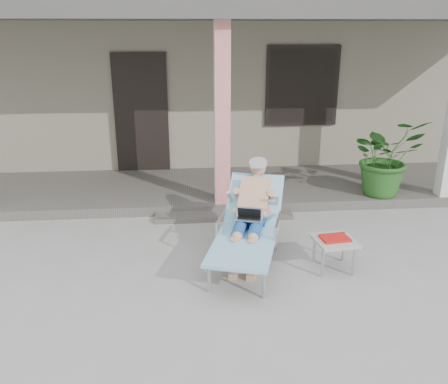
{
  "coord_description": "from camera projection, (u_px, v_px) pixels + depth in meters",
  "views": [
    {
      "loc": [
        -0.55,
        -4.57,
        2.67
      ],
      "look_at": [
        -0.11,
        0.6,
        0.85
      ],
      "focal_mm": 38.0,
      "sensor_mm": 36.0,
      "label": 1
    }
  ],
  "objects": [
    {
      "name": "ground",
      "position": [
        238.0,
        282.0,
        5.22
      ],
      "size": [
        60.0,
        60.0,
        0.0
      ],
      "primitive_type": "plane",
      "color": "#9E9E99",
      "rests_on": "ground"
    },
    {
      "name": "house",
      "position": [
        207.0,
        73.0,
        10.78
      ],
      "size": [
        10.4,
        5.4,
        3.3
      ],
      "color": "gray",
      "rests_on": "ground"
    },
    {
      "name": "porch_deck",
      "position": [
        218.0,
        188.0,
        8.02
      ],
      "size": [
        10.0,
        2.0,
        0.15
      ],
      "primitive_type": "cube",
      "color": "#605B56",
      "rests_on": "ground"
    },
    {
      "name": "porch_overhang",
      "position": [
        218.0,
        18.0,
        7.07
      ],
      "size": [
        10.0,
        2.3,
        2.85
      ],
      "color": "silver",
      "rests_on": "porch_deck"
    },
    {
      "name": "porch_step",
      "position": [
        224.0,
        216.0,
        6.95
      ],
      "size": [
        2.0,
        0.3,
        0.07
      ],
      "primitive_type": "cube",
      "color": "#605B56",
      "rests_on": "ground"
    },
    {
      "name": "lounger",
      "position": [
        250.0,
        203.0,
        5.54
      ],
      "size": [
        1.14,
        1.86,
        1.17
      ],
      "rotation": [
        0.0,
        0.0,
        -0.29
      ],
      "color": "#B7B7BC",
      "rests_on": "ground"
    },
    {
      "name": "side_table",
      "position": [
        335.0,
        242.0,
        5.41
      ],
      "size": [
        0.5,
        0.5,
        0.4
      ],
      "rotation": [
        0.0,
        0.0,
        0.13
      ],
      "color": "#ABABA6",
      "rests_on": "ground"
    },
    {
      "name": "potted_palm",
      "position": [
        386.0,
        157.0,
        7.35
      ],
      "size": [
        1.24,
        1.12,
        1.21
      ],
      "primitive_type": "imported",
      "rotation": [
        0.0,
        0.0,
        0.17
      ],
      "color": "#26591E",
      "rests_on": "porch_deck"
    }
  ]
}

